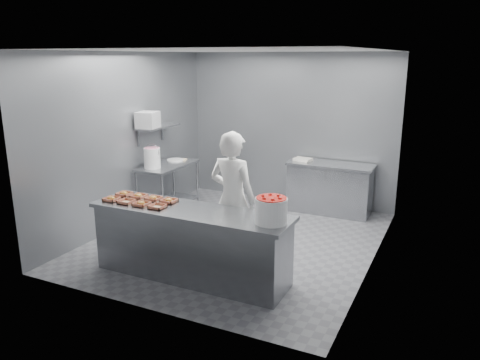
% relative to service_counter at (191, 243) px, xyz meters
% --- Properties ---
extents(floor, '(4.50, 4.50, 0.00)m').
position_rel_service_counter_xyz_m(floor, '(0.00, 1.35, -0.45)').
color(floor, '#4C4C51').
rests_on(floor, ground).
extents(ceiling, '(4.50, 4.50, 0.00)m').
position_rel_service_counter_xyz_m(ceiling, '(0.00, 1.35, 2.35)').
color(ceiling, white).
rests_on(ceiling, wall_back).
extents(wall_back, '(4.00, 0.04, 2.80)m').
position_rel_service_counter_xyz_m(wall_back, '(0.00, 3.60, 0.95)').
color(wall_back, slate).
rests_on(wall_back, ground).
extents(wall_left, '(0.04, 4.50, 2.80)m').
position_rel_service_counter_xyz_m(wall_left, '(-2.00, 1.35, 0.95)').
color(wall_left, slate).
rests_on(wall_left, ground).
extents(wall_right, '(0.04, 4.50, 2.80)m').
position_rel_service_counter_xyz_m(wall_right, '(2.00, 1.35, 0.95)').
color(wall_right, slate).
rests_on(wall_right, ground).
extents(service_counter, '(2.60, 0.70, 0.90)m').
position_rel_service_counter_xyz_m(service_counter, '(0.00, 0.00, 0.00)').
color(service_counter, slate).
rests_on(service_counter, ground).
extents(prep_table, '(0.60, 1.20, 0.90)m').
position_rel_service_counter_xyz_m(prep_table, '(-1.65, 1.95, 0.14)').
color(prep_table, slate).
rests_on(prep_table, ground).
extents(back_counter, '(1.50, 0.60, 0.90)m').
position_rel_service_counter_xyz_m(back_counter, '(0.90, 3.25, -0.00)').
color(back_counter, slate).
rests_on(back_counter, ground).
extents(wall_shelf, '(0.35, 0.90, 0.03)m').
position_rel_service_counter_xyz_m(wall_shelf, '(-1.82, 1.95, 1.10)').
color(wall_shelf, slate).
rests_on(wall_shelf, wall_left).
extents(tray_0, '(0.19, 0.18, 0.06)m').
position_rel_service_counter_xyz_m(tray_0, '(-1.12, -0.13, 0.47)').
color(tray_0, tan).
rests_on(tray_0, service_counter).
extents(tray_1, '(0.19, 0.18, 0.04)m').
position_rel_service_counter_xyz_m(tray_1, '(-0.87, -0.13, 0.47)').
color(tray_1, tan).
rests_on(tray_1, service_counter).
extents(tray_2, '(0.19, 0.18, 0.06)m').
position_rel_service_counter_xyz_m(tray_2, '(-0.64, -0.13, 0.47)').
color(tray_2, tan).
rests_on(tray_2, service_counter).
extents(tray_3, '(0.19, 0.18, 0.04)m').
position_rel_service_counter_xyz_m(tray_3, '(-0.39, -0.13, 0.47)').
color(tray_3, tan).
rests_on(tray_3, service_counter).
extents(tray_4, '(0.19, 0.18, 0.06)m').
position_rel_service_counter_xyz_m(tray_4, '(-1.12, 0.13, 0.47)').
color(tray_4, tan).
rests_on(tray_4, service_counter).
extents(tray_5, '(0.19, 0.18, 0.06)m').
position_rel_service_counter_xyz_m(tray_5, '(-0.88, 0.13, 0.47)').
color(tray_5, tan).
rests_on(tray_5, service_counter).
extents(tray_6, '(0.19, 0.18, 0.06)m').
position_rel_service_counter_xyz_m(tray_6, '(-0.64, 0.13, 0.47)').
color(tray_6, tan).
rests_on(tray_6, service_counter).
extents(tray_7, '(0.19, 0.18, 0.06)m').
position_rel_service_counter_xyz_m(tray_7, '(-0.40, 0.13, 0.47)').
color(tray_7, tan).
rests_on(tray_7, service_counter).
extents(worker, '(0.69, 0.49, 1.81)m').
position_rel_service_counter_xyz_m(worker, '(0.29, 0.60, 0.45)').
color(worker, white).
rests_on(worker, ground).
extents(strawberry_tub, '(0.36, 0.36, 0.30)m').
position_rel_service_counter_xyz_m(strawberry_tub, '(1.08, -0.02, 0.61)').
color(strawberry_tub, silver).
rests_on(strawberry_tub, service_counter).
extents(glaze_bucket, '(0.29, 0.27, 0.42)m').
position_rel_service_counter_xyz_m(glaze_bucket, '(-1.72, 1.61, 0.63)').
color(glaze_bucket, silver).
rests_on(glaze_bucket, prep_table).
extents(bucket_lid, '(0.32, 0.32, 0.02)m').
position_rel_service_counter_xyz_m(bucket_lid, '(-1.70, 2.26, 0.46)').
color(bucket_lid, silver).
rests_on(bucket_lid, prep_table).
extents(rag, '(0.18, 0.16, 0.02)m').
position_rel_service_counter_xyz_m(rag, '(-1.60, 2.35, 0.46)').
color(rag, '#CCB28C').
rests_on(rag, prep_table).
extents(appliance, '(0.38, 0.41, 0.27)m').
position_rel_service_counter_xyz_m(appliance, '(-1.82, 1.68, 1.25)').
color(appliance, gray).
rests_on(appliance, wall_shelf).
extents(paper_stack, '(0.34, 0.28, 0.05)m').
position_rel_service_counter_xyz_m(paper_stack, '(0.39, 3.25, 0.47)').
color(paper_stack, silver).
rests_on(paper_stack, back_counter).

